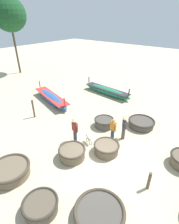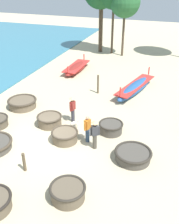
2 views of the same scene
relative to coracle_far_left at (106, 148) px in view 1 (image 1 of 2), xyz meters
The scene contains 17 objects.
ground_plane 0.85m from the coracle_far_left, 158.50° to the right, with size 80.00×80.00×0.00m, color #C6B793.
coracle_far_left is the anchor object (origin of this frame).
coracle_front_left 4.50m from the coracle_far_left, behind, with size 1.46×1.46×0.55m.
coracle_nearest 2.70m from the coracle_far_left, 37.76° to the left, with size 1.41×1.41×0.61m.
coracle_far_right 1.96m from the coracle_far_left, 141.47° to the left, with size 1.51×1.51×0.63m.
coracle_front_right 5.10m from the coracle_far_left, 148.06° to the left, with size 1.95×1.95×0.60m.
coracle_center 3.83m from the coracle_far_left, ahead, with size 1.84×1.84×0.52m.
coracle_tilted 3.75m from the coracle_far_left, 149.72° to the right, with size 2.02×2.02×0.48m.
long_boat_ochre_hull 8.05m from the coracle_far_left, 72.51° to the left, with size 2.34×5.51×1.29m.
long_boat_green_hull 8.49m from the coracle_far_left, 34.00° to the left, with size 1.31×5.42×1.24m.
fisherman_hauling 2.21m from the coracle_far_left, 100.25° to the left, with size 0.36×0.52×1.67m.
fisherman_by_coracle 1.85m from the coracle_far_left, ahead, with size 0.46×0.37×1.67m.
fisherman_crouching 1.33m from the coracle_far_left, 17.04° to the left, with size 0.31×0.51×1.57m.
dog 1.33m from the coracle_far_left, 89.01° to the left, with size 0.39×0.64×0.55m.
mooring_post_inland 6.60m from the coracle_far_left, 91.74° to the left, with size 0.14×0.14×1.45m, color brown.
mooring_post_shoreline 2.92m from the coracle_far_left, 105.44° to the right, with size 0.14×0.14×0.97m, color brown.
tree_leftmost 20.16m from the coracle_far_left, 72.54° to the left, with size 3.94×3.94×8.98m.
Camera 1 is at (-5.82, -3.82, 6.95)m, focal length 28.00 mm.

